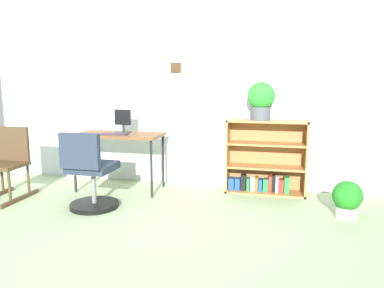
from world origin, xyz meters
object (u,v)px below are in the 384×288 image
at_px(office_chair, 90,177).
at_px(rocking_chair, 8,162).
at_px(desk, 119,138).
at_px(monitor, 123,122).
at_px(bookshelf_low, 265,161).
at_px(potted_plant_on_shelf, 261,99).
at_px(keyboard, 114,134).
at_px(potted_plant_floor, 347,198).

distance_m(office_chair, rocking_chair, 1.13).
xyz_separation_m(desk, rocking_chair, (-1.12, -0.60, -0.23)).
height_order(desk, monitor, monitor).
height_order(desk, bookshelf_low, bookshelf_low).
distance_m(rocking_chair, potted_plant_on_shelf, 3.03).
bearing_deg(desk, keyboard, -91.45).
height_order(desk, office_chair, office_chair).
bearing_deg(potted_plant_on_shelf, monitor, -174.47).
height_order(office_chair, rocking_chair, office_chair).
height_order(keyboard, rocking_chair, rocking_chair).
bearing_deg(keyboard, office_chair, -89.57).
distance_m(potted_plant_on_shelf, potted_plant_floor, 1.45).
distance_m(office_chair, potted_plant_floor, 2.63).
height_order(office_chair, potted_plant_on_shelf, potted_plant_on_shelf).
bearing_deg(keyboard, bookshelf_low, 13.62).
bearing_deg(bookshelf_low, desk, -170.17).
bearing_deg(office_chair, potted_plant_floor, 7.86).
relative_size(desk, rocking_chair, 1.30).
relative_size(rocking_chair, potted_plant_on_shelf, 1.84).
xyz_separation_m(desk, bookshelf_low, (1.77, 0.31, -0.26)).
distance_m(rocking_chair, potted_plant_floor, 3.73).
height_order(keyboard, bookshelf_low, bookshelf_low).
xyz_separation_m(office_chair, bookshelf_low, (1.76, 1.06, 0.03)).
relative_size(monitor, keyboard, 0.90).
bearing_deg(keyboard, rocking_chair, -156.88).
distance_m(desk, monitor, 0.21).
height_order(desk, potted_plant_on_shelf, potted_plant_on_shelf).
height_order(keyboard, potted_plant_floor, keyboard).
relative_size(monitor, potted_plant_on_shelf, 0.65).
relative_size(office_chair, potted_plant_floor, 2.24).
distance_m(office_chair, potted_plant_on_shelf, 2.12).
height_order(desk, rocking_chair, rocking_chair).
bearing_deg(desk, rocking_chair, -151.83).
xyz_separation_m(keyboard, bookshelf_low, (1.77, 0.43, -0.33)).
relative_size(bookshelf_low, potted_plant_floor, 2.53).
bearing_deg(office_chair, keyboard, 90.43).
height_order(monitor, office_chair, monitor).
height_order(office_chair, bookshelf_low, bookshelf_low).
xyz_separation_m(rocking_chair, potted_plant_on_shelf, (2.82, 0.85, 0.71)).
bearing_deg(rocking_chair, keyboard, 23.12).
height_order(keyboard, potted_plant_on_shelf, potted_plant_on_shelf).
bearing_deg(potted_plant_floor, monitor, 169.35).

